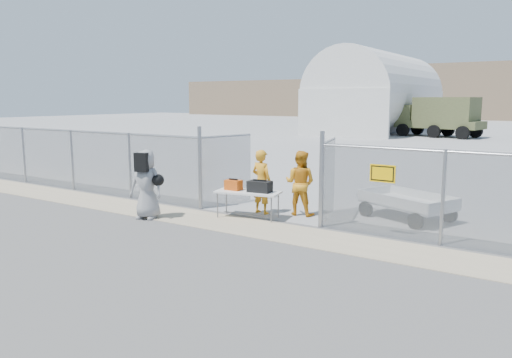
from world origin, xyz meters
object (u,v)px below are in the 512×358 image
Objects in this scene: security_worker_left at (262,182)px; visitor at (146,184)px; utility_trailer at (407,206)px; security_worker_right at (300,183)px; folding_table at (248,205)px.

visitor is (-2.36, -2.24, 0.03)m from security_worker_left.
visitor reaches higher than utility_trailer.
visitor reaches higher than security_worker_right.
folding_table is 0.87m from security_worker_left.
visitor is at bearing -124.22° from utility_trailer.
security_worker_left is at bearing 27.22° from visitor.
security_worker_right is at bearing -133.23° from utility_trailer.
utility_trailer is (6.11, 3.85, -0.58)m from visitor.
security_worker_right is at bearing 22.23° from visitor.
visitor is at bearing 32.37° from security_worker_right.
security_worker_left is (0.03, 0.67, 0.55)m from folding_table.
visitor is (-2.33, -1.57, 0.58)m from folding_table.
security_worker_left is 3.25m from visitor.
utility_trailer is at bearing 16.05° from visitor.
visitor is at bearing -158.12° from folding_table.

